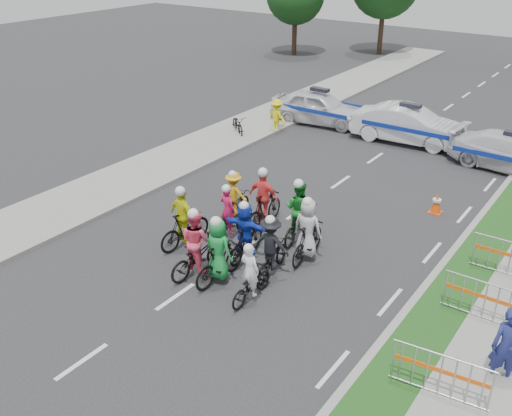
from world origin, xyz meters
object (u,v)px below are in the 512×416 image
Objects in this scene: rider_7 at (308,235)px; parked_bike at (238,124)px; rider_6 at (229,220)px; rider_9 at (264,204)px; police_car_1 at (408,125)px; spectator_0 at (507,347)px; rider_0 at (251,281)px; police_car_0 at (319,107)px; barrier_1 at (484,303)px; rider_1 at (219,256)px; rider_2 at (197,250)px; rider_3 at (184,223)px; rider_10 at (234,200)px; rider_8 at (299,217)px; cone_0 at (437,203)px; marshal_hiviz at (277,116)px; barrier_2 at (510,260)px; rider_5 at (246,234)px; barrier_0 at (440,377)px; rider_4 at (271,251)px.

rider_7 is 1.19× the size of parked_bike.
rider_6 is 0.90× the size of rider_9.
police_car_1 is 2.70× the size of spectator_0.
rider_7 reaches higher than parked_bike.
rider_0 is 0.82× the size of rider_9.
police_car_0 reaches higher than barrier_1.
rider_7 is (1.31, 2.34, 0.00)m from rider_1.
rider_2 is 0.42× the size of police_car_1.
rider_3 reaches higher than barrier_1.
rider_10 is at bearing -56.23° from rider_1.
rider_1 is at bearing 163.52° from rider_3.
rider_1 is 1.09× the size of rider_6.
rider_1 is 0.97× the size of rider_8.
rider_8 is 1.18× the size of rider_10.
cone_0 is at bearing -111.48° from rider_1.
rider_0 is 5.63m from barrier_1.
rider_8 is 5.81m from barrier_1.
marshal_hiviz is (-4.81, 7.95, -0.01)m from rider_9.
rider_8 is (-0.67, 3.38, 0.19)m from rider_0.
rider_0 is at bearing -136.49° from barrier_2.
police_car_0 is 4.16m from parked_bike.
rider_8 is at bearing 140.40° from marshal_hiviz.
rider_2 reaches higher than rider_0.
rider_8 reaches higher than rider_3.
cone_0 is (3.29, 7.36, -0.42)m from rider_1.
barrier_1 and barrier_2 have the same top height.
rider_5 is 6.73m from barrier_0.
barrier_1 is 1.00× the size of barrier_2.
rider_5 is 1.36m from rider_6.
barrier_0 is (6.41, -14.11, -0.24)m from police_car_1.
rider_0 reaches higher than marshal_hiviz.
rider_2 is 7.89m from spectator_0.
rider_6 reaches higher than marshal_hiviz.
spectator_0 is (9.15, -0.40, 0.15)m from rider_3.
cone_0 is at bearing -65.75° from parked_bike.
rider_7 is at bearing -94.22° from parked_bike.
rider_5 is at bearing -119.78° from cone_0.
police_car_1 is (-1.10, 12.23, 0.09)m from rider_4.
police_car_1 is at bearing -145.62° from marshal_hiviz.
rider_2 reaches higher than rider_5.
police_car_1 is at bearing -24.98° from parked_bike.
rider_8 is 10.17m from police_car_1.
rider_8 is at bearing -166.00° from barrier_2.
rider_1 is at bearing -171.41° from rider_2.
rider_7 is at bearing 126.89° from rider_8.
parked_bike is at bearing 165.76° from cone_0.
rider_9 is 9.30m from marshal_hiviz.
barrier_1 is (8.14, -0.87, -0.11)m from rider_10.
rider_1 is at bearing 90.89° from rider_5.
marshal_hiviz is at bearing -8.00° from parked_bike.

